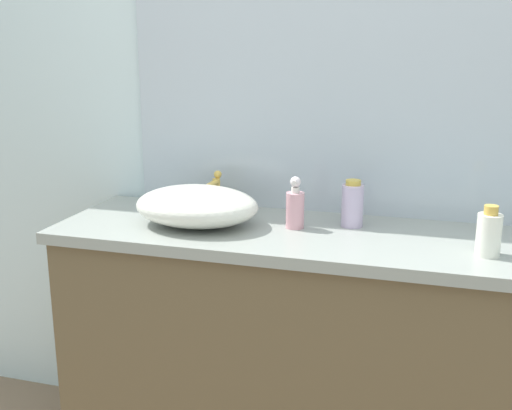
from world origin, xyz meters
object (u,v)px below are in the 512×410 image
object	(u,v)px
lotion_bottle	(352,204)
perfume_bottle	(489,233)
soap_dispenser	(295,207)
sink_basin	(197,206)

from	to	relation	value
lotion_bottle	perfume_bottle	xyz separation A→B (m)	(0.41, -0.18, -0.01)
soap_dispenser	perfume_bottle	bearing A→B (deg)	-10.73
soap_dispenser	lotion_bottle	bearing A→B (deg)	22.22
sink_basin	soap_dispenser	bearing A→B (deg)	10.20
sink_basin	perfume_bottle	bearing A→B (deg)	-3.40
sink_basin	lotion_bottle	distance (m)	0.51
lotion_bottle	sink_basin	bearing A→B (deg)	-165.37
sink_basin	perfume_bottle	distance (m)	0.90
sink_basin	lotion_bottle	world-z (taller)	lotion_bottle
lotion_bottle	perfume_bottle	distance (m)	0.44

